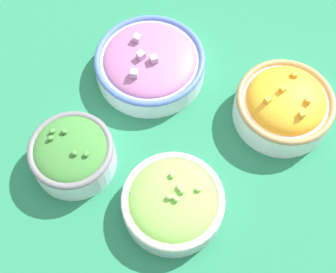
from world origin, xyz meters
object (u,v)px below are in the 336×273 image
object	(u,v)px
bowl_lettuce	(173,202)
bowl_squash	(284,104)
bowl_broccoli	(72,153)
bowl_red_onion	(150,63)

from	to	relation	value
bowl_lettuce	bowl_squash	size ratio (longest dim) A/B	0.96
bowl_lettuce	bowl_broccoli	distance (m)	0.18
bowl_red_onion	bowl_squash	xyz separation A→B (m)	(0.06, -0.24, 0.01)
bowl_red_onion	bowl_lettuce	world-z (taller)	same
bowl_red_onion	bowl_broccoli	world-z (taller)	bowl_broccoli
bowl_squash	bowl_broccoli	bearing A→B (deg)	140.67
bowl_lettuce	bowl_broccoli	xyz separation A→B (m)	(-0.03, 0.18, 0.01)
bowl_broccoli	bowl_red_onion	bearing A→B (deg)	2.52
bowl_squash	bowl_red_onion	bearing A→B (deg)	104.38
bowl_red_onion	bowl_lettuce	xyz separation A→B (m)	(-0.19, -0.19, 0.00)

